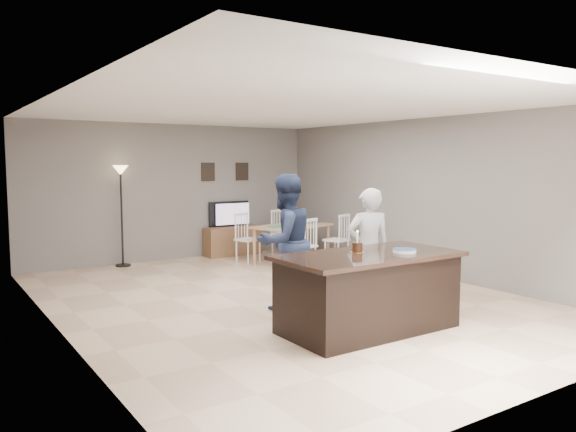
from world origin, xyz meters
TOP-DOWN VIEW (x-y plane):
  - floor at (0.00, 0.00)m, footprint 8.00×8.00m
  - room_shell at (0.00, 0.00)m, footprint 8.00×8.00m
  - kitchen_island at (0.00, -1.80)m, footprint 2.15×1.10m
  - tv_console at (1.20, 3.77)m, footprint 1.20×0.40m
  - television at (1.20, 3.84)m, footprint 0.91×0.12m
  - tv_screen_glow at (1.20, 3.76)m, footprint 0.78×0.00m
  - picture_frames at (1.15, 3.98)m, footprint 1.10×0.02m
  - doorway at (-2.99, -2.30)m, footprint 0.00×2.10m
  - woman at (0.65, -1.07)m, footprint 0.69×0.58m
  - man at (-0.26, -0.45)m, footprint 0.94×0.77m
  - birthday_cake at (-0.06, -1.67)m, footprint 0.17×0.17m
  - plate_stack at (0.39, -1.98)m, footprint 0.28×0.28m
  - dining_table at (1.78, 2.40)m, footprint 1.92×2.11m
  - floor_lamp at (-1.12, 3.79)m, footprint 0.28×0.28m

SIDE VIEW (x-z plane):
  - floor at x=0.00m, z-range 0.00..0.00m
  - tv_console at x=1.20m, z-range 0.00..0.60m
  - kitchen_island at x=0.00m, z-range 0.00..0.90m
  - dining_table at x=1.78m, z-range 0.13..1.08m
  - woman at x=0.65m, z-range 0.00..1.61m
  - television at x=1.20m, z-range 0.60..1.13m
  - tv_screen_glow at x=1.20m, z-range 0.48..1.26m
  - man at x=-0.26m, z-range 0.00..1.79m
  - plate_stack at x=0.39m, z-range 0.90..0.94m
  - birthday_cake at x=-0.06m, z-range 0.83..1.09m
  - doorway at x=-2.99m, z-range -0.07..2.58m
  - floor_lamp at x=-1.12m, z-range 0.52..2.41m
  - room_shell at x=0.00m, z-range -2.32..5.68m
  - picture_frames at x=1.15m, z-range 1.56..1.94m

